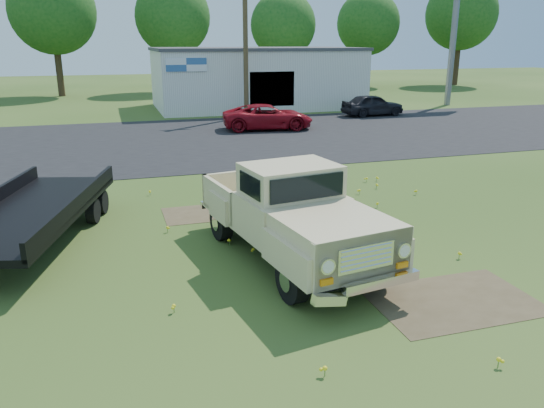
{
  "coord_description": "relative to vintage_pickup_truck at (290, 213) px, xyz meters",
  "views": [
    {
      "loc": [
        -4.3,
        -10.45,
        4.6
      ],
      "look_at": [
        -0.78,
        1.0,
        0.9
      ],
      "focal_mm": 35.0,
      "sensor_mm": 36.0,
      "label": 1
    }
  ],
  "objects": [
    {
      "name": "ground",
      "position": [
        0.75,
        0.23,
        -1.07
      ],
      "size": [
        140.0,
        140.0,
        0.0
      ],
      "primitive_type": "plane",
      "color": "#2B4716",
      "rests_on": "ground"
    },
    {
      "name": "asphalt_lot",
      "position": [
        0.75,
        15.23,
        -1.07
      ],
      "size": [
        90.0,
        14.0,
        0.02
      ],
      "primitive_type": "cube",
      "color": "black",
      "rests_on": "ground"
    },
    {
      "name": "dirt_patch_a",
      "position": [
        2.25,
        -2.77,
        -1.07
      ],
      "size": [
        3.0,
        2.0,
        0.01
      ],
      "primitive_type": "cube",
      "color": "#4D4029",
      "rests_on": "ground"
    },
    {
      "name": "dirt_patch_b",
      "position": [
        -1.25,
        3.73,
        -1.07
      ],
      "size": [
        2.2,
        1.6,
        0.01
      ],
      "primitive_type": "cube",
      "color": "#4D4029",
      "rests_on": "ground"
    },
    {
      "name": "commercial_building",
      "position": [
        6.75,
        27.23,
        1.03
      ],
      "size": [
        14.2,
        8.2,
        4.15
      ],
      "color": "silver",
      "rests_on": "ground"
    },
    {
      "name": "utility_pole_mid",
      "position": [
        4.75,
        22.23,
        3.53
      ],
      "size": [
        1.6,
        0.3,
        9.0
      ],
      "color": "#3F301D",
      "rests_on": "ground"
    },
    {
      "name": "treeline_c",
      "position": [
        -7.25,
        39.73,
        5.87
      ],
      "size": [
        7.04,
        7.04,
        10.47
      ],
      "color": "#3B2B1A",
      "rests_on": "ground"
    },
    {
      "name": "treeline_d",
      "position": [
        2.75,
        40.73,
        5.55
      ],
      "size": [
        6.72,
        6.72,
        10.0
      ],
      "color": "#3B2B1A",
      "rests_on": "ground"
    },
    {
      "name": "treeline_e",
      "position": [
        12.75,
        39.23,
        4.91
      ],
      "size": [
        6.08,
        6.08,
        9.04
      ],
      "color": "#3B2B1A",
      "rests_on": "ground"
    },
    {
      "name": "treeline_f",
      "position": [
        22.75,
        41.73,
        5.23
      ],
      "size": [
        6.4,
        6.4,
        9.52
      ],
      "color": "#3B2B1A",
      "rests_on": "ground"
    },
    {
      "name": "treeline_g",
      "position": [
        32.75,
        40.23,
        6.18
      ],
      "size": [
        7.36,
        7.36,
        10.95
      ],
      "color": "#3B2B1A",
      "rests_on": "ground"
    },
    {
      "name": "vintage_pickup_truck",
      "position": [
        0.0,
        0.0,
        0.0
      ],
      "size": [
        3.2,
        6.18,
        2.14
      ],
      "primitive_type": null,
      "rotation": [
        0.0,
        0.0,
        0.16
      ],
      "color": "beige",
      "rests_on": "ground"
    },
    {
      "name": "flatbed_trailer",
      "position": [
        -5.45,
        2.67,
        -0.16
      ],
      "size": [
        3.9,
        7.05,
        1.83
      ],
      "primitive_type": null,
      "rotation": [
        0.0,
        0.0,
        -0.26
      ],
      "color": "black",
      "rests_on": "ground"
    },
    {
      "name": "red_pickup",
      "position": [
        4.63,
        17.18,
        -0.4
      ],
      "size": [
        5.07,
        2.83,
        1.34
      ],
      "primitive_type": "imported",
      "rotation": [
        0.0,
        0.0,
        1.44
      ],
      "color": "maroon",
      "rests_on": "ground"
    },
    {
      "name": "dark_sedan",
      "position": [
        12.59,
        20.47,
        -0.4
      ],
      "size": [
        4.03,
        1.78,
        1.35
      ],
      "primitive_type": "imported",
      "rotation": [
        0.0,
        0.0,
        1.62
      ],
      "color": "black",
      "rests_on": "ground"
    }
  ]
}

